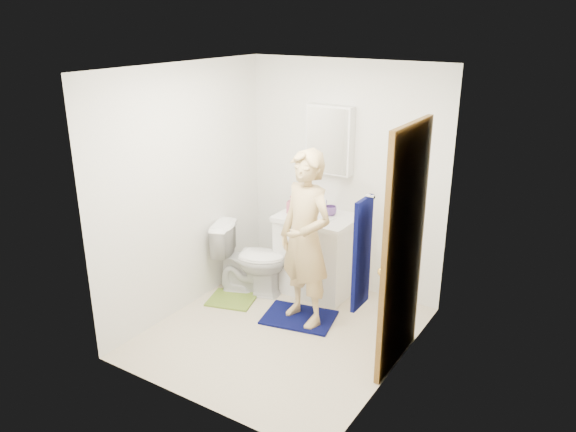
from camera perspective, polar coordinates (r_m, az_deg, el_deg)
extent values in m
cube|color=beige|center=(5.36, -0.65, -11.79)|extent=(2.20, 2.40, 0.02)
cube|color=white|center=(4.58, -0.77, 14.96)|extent=(2.20, 2.40, 0.02)
cube|color=silver|center=(5.84, 5.78, 3.84)|extent=(2.20, 0.02, 2.40)
cube|color=silver|center=(3.95, -10.33, -4.42)|extent=(2.20, 0.02, 2.40)
cube|color=silver|center=(5.49, -10.49, 2.56)|extent=(0.02, 2.40, 2.40)
cube|color=silver|center=(4.37, 11.62, -2.07)|extent=(0.02, 2.40, 2.40)
cube|color=white|center=(5.93, 2.93, -4.05)|extent=(0.75, 0.55, 0.80)
cube|color=white|center=(5.77, 3.01, -0.19)|extent=(0.79, 0.59, 0.05)
cylinder|color=white|center=(5.77, 3.01, -0.05)|extent=(0.40, 0.40, 0.03)
cylinder|color=silver|center=(5.89, 3.88, 1.09)|extent=(0.03, 0.03, 0.12)
cube|color=white|center=(5.75, 4.26, 7.74)|extent=(0.50, 0.12, 0.70)
cube|color=white|center=(5.69, 3.96, 7.64)|extent=(0.46, 0.01, 0.66)
cube|color=olive|center=(4.58, 11.63, -3.40)|extent=(0.05, 0.80, 2.05)
sphere|color=gold|center=(4.35, 9.53, -5.63)|extent=(0.07, 0.07, 0.07)
cube|color=#060A3F|center=(3.89, 7.51, -3.84)|extent=(0.03, 0.24, 0.80)
cylinder|color=silver|center=(3.72, 8.36, 1.97)|extent=(0.06, 0.02, 0.02)
imported|color=white|center=(5.90, -3.84, -4.36)|extent=(0.85, 0.65, 0.77)
cube|color=#060A3F|center=(5.56, 1.13, -10.26)|extent=(0.76, 0.61, 0.02)
cube|color=olive|center=(5.91, -5.73, -8.44)|extent=(0.55, 0.50, 0.02)
imported|color=#B6556C|center=(5.81, 0.34, 1.20)|extent=(0.10, 0.10, 0.18)
imported|color=#664394|center=(5.76, 4.34, 0.53)|extent=(0.13, 0.13, 0.10)
imported|color=tan|center=(5.14, 1.79, -2.35)|extent=(0.70, 0.57, 1.67)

